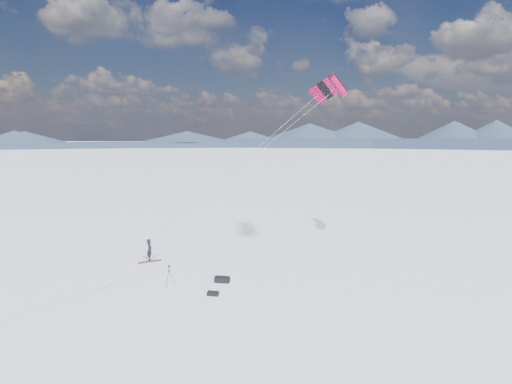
{
  "coord_description": "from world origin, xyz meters",
  "views": [
    {
      "loc": [
        6.17,
        -22.46,
        9.01
      ],
      "look_at": [
        5.47,
        4.68,
        5.03
      ],
      "focal_mm": 26.0,
      "sensor_mm": 36.0,
      "label": 1
    }
  ],
  "objects_px": {
    "snowkiter": "(150,260)",
    "gear_bag_b": "(213,293)",
    "tripod": "(169,272)",
    "gear_bag_a": "(222,279)",
    "snowboard": "(150,261)"
  },
  "relations": [
    {
      "from": "snowkiter",
      "to": "tripod",
      "type": "relative_size",
      "value": 1.3
    },
    {
      "from": "snowkiter",
      "to": "gear_bag_a",
      "type": "bearing_deg",
      "value": -145.19
    },
    {
      "from": "snowboard",
      "to": "gear_bag_b",
      "type": "height_order",
      "value": "gear_bag_b"
    },
    {
      "from": "snowkiter",
      "to": "gear_bag_b",
      "type": "bearing_deg",
      "value": -157.99
    },
    {
      "from": "snowkiter",
      "to": "gear_bag_a",
      "type": "distance_m",
      "value": 7.09
    },
    {
      "from": "gear_bag_b",
      "to": "snowkiter",
      "type": "bearing_deg",
      "value": 142.97
    },
    {
      "from": "snowkiter",
      "to": "snowboard",
      "type": "bearing_deg",
      "value": 174.8
    },
    {
      "from": "snowkiter",
      "to": "gear_bag_b",
      "type": "xyz_separation_m",
      "value": [
        5.54,
        -6.01,
        0.13
      ]
    },
    {
      "from": "gear_bag_b",
      "to": "snowboard",
      "type": "bearing_deg",
      "value": 143.98
    },
    {
      "from": "snowboard",
      "to": "gear_bag_a",
      "type": "xyz_separation_m",
      "value": [
        5.76,
        -3.73,
        0.16
      ]
    },
    {
      "from": "snowboard",
      "to": "gear_bag_b",
      "type": "bearing_deg",
      "value": -72.42
    },
    {
      "from": "tripod",
      "to": "gear_bag_a",
      "type": "xyz_separation_m",
      "value": [
        3.2,
        0.53,
        -0.63
      ]
    },
    {
      "from": "gear_bag_a",
      "to": "snowboard",
      "type": "bearing_deg",
      "value": 154.37
    },
    {
      "from": "snowboard",
      "to": "tripod",
      "type": "relative_size",
      "value": 1.32
    },
    {
      "from": "snowkiter",
      "to": "tripod",
      "type": "height_order",
      "value": "tripod"
    }
  ]
}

